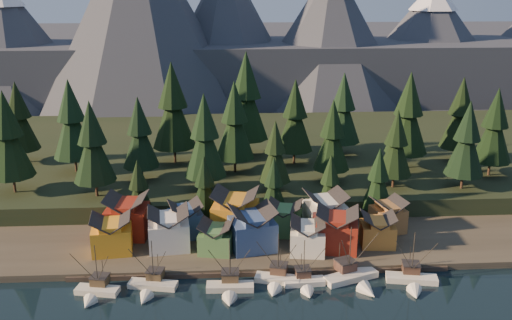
{
  "coord_description": "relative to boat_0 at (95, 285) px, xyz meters",
  "views": [
    {
      "loc": [
        -7.06,
        -91.22,
        59.38
      ],
      "look_at": [
        0.01,
        30.0,
        20.68
      ],
      "focal_mm": 40.0,
      "sensor_mm": 36.0,
      "label": 1
    }
  ],
  "objects": [
    {
      "name": "house_back_3",
      "position": [
        39.7,
        23.11,
        3.42
      ],
      "size": [
        9.21,
        8.56,
        7.96
      ],
      "rotation": [
        0.0,
        0.0,
        -0.23
      ],
      "color": "#417845",
      "rests_on": "shore_strip"
    },
    {
      "name": "boat_4",
      "position": [
        41.56,
        1.0,
        -0.15
      ],
      "size": [
        8.66,
        9.35,
        10.7
      ],
      "rotation": [
        0.0,
        0.0,
        0.06
      ],
      "color": "white",
      "rests_on": "ground"
    },
    {
      "name": "tree_shore_3",
      "position": [
        51.81,
        30.98,
        8.6
      ],
      "size": [
        7.36,
        7.36,
        17.14
      ],
      "color": "#332319",
      "rests_on": "shore_strip"
    },
    {
      "name": "tree_hill_0",
      "position": [
        -29.19,
        42.98,
        18.56
      ],
      "size": [
        11.64,
        11.64,
        27.12
      ],
      "color": "#332319",
      "rests_on": "hillside"
    },
    {
      "name": "house_back_1",
      "position": [
        16.43,
        23.4,
        3.6
      ],
      "size": [
        8.98,
        9.05,
        8.3
      ],
      "rotation": [
        0.0,
        0.0,
        0.25
      ],
      "color": "#36517F",
      "rests_on": "shore_strip"
    },
    {
      "name": "tree_hill_13",
      "position": [
        88.81,
        38.98,
        16.78
      ],
      "size": [
        10.24,
        10.24,
        23.86
      ],
      "color": "#332319",
      "rests_on": "hillside"
    },
    {
      "name": "tree_shore_1",
      "position": [
        20.81,
        30.98,
        8.73
      ],
      "size": [
        7.46,
        7.46,
        17.38
      ],
      "color": "#332319",
      "rests_on": "shore_strip"
    },
    {
      "name": "house_front_3",
      "position": [
        31.7,
        15.98,
        4.35
      ],
      "size": [
        11.32,
        10.98,
        9.72
      ],
      "rotation": [
        0.0,
        0.0,
        0.22
      ],
      "color": "#375082",
      "rests_on": "shore_strip"
    },
    {
      "name": "tree_hill_6",
      "position": [
        28.81,
        55.98,
        18.33
      ],
      "size": [
        11.45,
        11.45,
        26.68
      ],
      "color": "#332319",
      "rests_on": "hillside"
    },
    {
      "name": "tree_hill_15",
      "position": [
        32.81,
        72.98,
        21.64
      ],
      "size": [
        14.05,
        14.05,
        32.73
      ],
      "color": "#332319",
      "rests_on": "hillside"
    },
    {
      "name": "hillside",
      "position": [
        32.81,
        80.98,
        0.74
      ],
      "size": [
        420.0,
        100.0,
        6.0
      ],
      "primitive_type": "cube",
      "color": "black",
      "rests_on": "ground"
    },
    {
      "name": "boat_3",
      "position": [
        35.96,
        2.32,
        0.02
      ],
      "size": [
        9.9,
        10.46,
        11.64
      ],
      "rotation": [
        0.0,
        0.0,
        -0.25
      ],
      "color": "white",
      "rests_on": "ground"
    },
    {
      "name": "house_back_5",
      "position": [
        64.57,
        23.42,
        3.45
      ],
      "size": [
        8.59,
        8.66,
        8.02
      ],
      "rotation": [
        0.0,
        0.0,
        0.23
      ],
      "color": "olive",
      "rests_on": "shore_strip"
    },
    {
      "name": "tree_hill_9",
      "position": [
        54.81,
        45.98,
        16.4
      ],
      "size": [
        9.95,
        9.95,
        23.17
      ],
      "color": "#332319",
      "rests_on": "hillside"
    },
    {
      "name": "house_back_0",
      "position": [
        2.86,
        23.97,
        4.57
      ],
      "size": [
        9.93,
        9.58,
        10.16
      ],
      "rotation": [
        0.0,
        0.0,
        -0.07
      ],
      "color": "maroon",
      "rests_on": "shore_strip"
    },
    {
      "name": "mountain_ridge",
      "position": [
        28.61,
        204.57,
        23.8
      ],
      "size": [
        560.0,
        190.0,
        90.0
      ],
      "color": "#3F4351",
      "rests_on": "ground"
    },
    {
      "name": "boat_5",
      "position": [
        51.89,
        2.0,
        0.12
      ],
      "size": [
        12.3,
        12.76,
        12.92
      ],
      "rotation": [
        0.0,
        0.0,
        0.37
      ],
      "color": "silver",
      "rests_on": "ground"
    },
    {
      "name": "tree_hill_14",
      "position": [
        96.81,
        62.98,
        17.89
      ],
      "size": [
        11.11,
        11.11,
        25.88
      ],
      "color": "#332319",
      "rests_on": "hillside"
    },
    {
      "name": "tree_shore_4",
      "position": [
        63.81,
        30.98,
        9.37
      ],
      "size": [
        7.96,
        7.96,
        18.54
      ],
      "color": "#332319",
      "rests_on": "shore_strip"
    },
    {
      "name": "tree_shore_0",
      "position": [
        4.81,
        30.98,
        8.35
      ],
      "size": [
        7.16,
        7.16,
        16.68
      ],
      "color": "#332319",
      "rests_on": "shore_strip"
    },
    {
      "name": "house_front_5",
      "position": [
        50.43,
        14.37,
        4.24
      ],
      "size": [
        10.65,
        10.03,
        9.52
      ],
      "rotation": [
        0.0,
        0.0,
        -0.22
      ],
      "color": "maroon",
      "rests_on": "shore_strip"
    },
    {
      "name": "tree_hill_16",
      "position": [
        -35.19,
        68.98,
        17.34
      ],
      "size": [
        10.68,
        10.68,
        24.88
      ],
      "color": "#332319",
      "rests_on": "hillside"
    },
    {
      "name": "tree_hill_8",
      "position": [
        46.81,
        62.98,
        17.81
      ],
      "size": [
        11.05,
        11.05,
        25.75
      ],
      "color": "#332319",
      "rests_on": "hillside"
    },
    {
      "name": "house_front_4",
      "position": [
        43.74,
        13.43,
        3.29
      ],
      "size": [
        8.5,
        9.02,
        7.71
      ],
      "rotation": [
        0.0,
        0.0,
        -0.13
      ],
      "color": "white",
      "rests_on": "shore_strip"
    },
    {
      "name": "tree_hill_2",
      "position": [
        -7.19,
        38.98,
        17.44
      ],
      "size": [
        10.76,
        10.76,
        25.06
      ],
      "color": "#332319",
      "rests_on": "hillside"
    },
    {
      "name": "tree_hill_10",
      "position": [
        62.81,
        70.98,
        18.12
      ],
      "size": [
        11.29,
        11.29,
        26.29
      ],
      "color": "#332319",
      "rests_on": "hillside"
    },
    {
      "name": "house_front_1",
      "position": [
        13.04,
        17.27,
        4.08
      ],
      "size": [
        9.81,
        9.5,
        9.21
      ],
      "rotation": [
        0.0,
        0.0,
        0.11
      ],
      "color": "white",
      "rests_on": "shore_strip"
    },
    {
      "name": "ground",
      "position": [
        32.81,
        -9.02,
        -2.26
      ],
      "size": [
        500.0,
        500.0,
        0.0
      ],
      "primitive_type": "plane",
      "color": "black",
      "rests_on": "ground"
    },
    {
      "name": "house_front_0",
      "position": [
        0.63,
        16.12,
        3.71
      ],
      "size": [
        9.39,
        8.98,
        8.51
      ],
      "rotation": [
        0.0,
        0.0,
        0.12
      ],
      "color": "orange",
      "rests_on": "shore_strip"
    },
    {
      "name": "shore_strip",
      "position": [
        32.81,
        30.98,
        -1.51
      ],
      "size": [
        400.0,
        50.0,
        1.5
      ],
      "primitive_type": "cube",
      "color": "#363127",
      "rests_on": "ground"
    },
    {
      "name": "tree_hill_17",
      "position": [
        100.81,
        48.98,
        17.54
      ],
      "size": [
        10.84,
        10.84,
        25.24
      ],
      "color": "#332319",
      "rests_on": "hillside"
    },
    {
      "name": "tree_hill_3",
      "position": [
        2.81,
        50.98,
        16.61
      ],
      "size": [
        10.1,
        10.1,
        23.54
      ],
      "color": "#332319",
      "rests_on": "hillside"
    },
    {
      "name": "house_front_2",
      "position": [
        23.62,
        14.7,
        2.93
      ],
      "size": [
        8.4,
        8.45,
        7.02
      ],
      "rotation": [
        0.0,
        0.0,
        -0.19
      ],
      "color": "#43733E",
      "rests_on": "shore_strip"
    },
    {
      "name": "dock",
      "position": [
        32.81,
        7.48,
        -1.76
      ],
      "size": [
        80.0,
        4.0,
        1.0
      ],
      "primitive_type": "cube",
      "color": "#41372E",
      "rests_on": "ground"
    },
    {
      "name": "house_back_2",
      "position": [
        28.07,
        23.52,
        4.97
      ],
      "size": [
        11.91,
        11.25,
        10.91
      ],
      "rotation": [
        0.0,
        0.0,
        -0.2
      ],
      "color": "orange",
      "rests_on": "shore_strip"
    },
    {
      "name": "boat_0",
      "position": [
        0.0,
        0.0,
        0.0
      ],
      "size": [
        9.14,
        9.72,
        11.29
      ],
      "rotation": [
        0.0,
        0.0,
        -0.19
      ],
      "color": "silver",
      "rests_on": "ground"
    },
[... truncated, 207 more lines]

